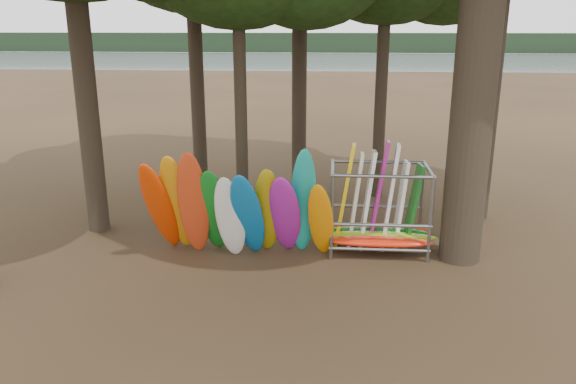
{
  "coord_description": "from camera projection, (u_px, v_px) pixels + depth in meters",
  "views": [
    {
      "loc": [
        1.2,
        -12.88,
        5.72
      ],
      "look_at": [
        0.07,
        1.5,
        1.4
      ],
      "focal_mm": 35.0,
      "sensor_mm": 36.0,
      "label": 1
    }
  ],
  "objects": [
    {
      "name": "far_shore",
      "position": [
        328.0,
        43.0,
        118.51
      ],
      "size": [
        160.0,
        4.0,
        4.0
      ],
      "primitive_type": "cube",
      "color": "black",
      "rests_on": "ground"
    },
    {
      "name": "storage_rack",
      "position": [
        378.0,
        212.0,
        14.58
      ],
      "size": [
        3.1,
        1.54,
        2.88
      ],
      "color": "slate",
      "rests_on": "ground"
    },
    {
      "name": "kayak_row",
      "position": [
        238.0,
        211.0,
        13.82
      ],
      "size": [
        4.84,
        2.08,
        3.16
      ],
      "color": "red",
      "rests_on": "ground"
    },
    {
      "name": "lake",
      "position": [
        324.0,
        71.0,
        71.33
      ],
      "size": [
        160.0,
        160.0,
        0.0
      ],
      "primitive_type": "plane",
      "color": "gray",
      "rests_on": "ground"
    },
    {
      "name": "ground",
      "position": [
        281.0,
        263.0,
        14.03
      ],
      "size": [
        120.0,
        120.0,
        0.0
      ],
      "primitive_type": "plane",
      "color": "#47331E",
      "rests_on": "ground"
    }
  ]
}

